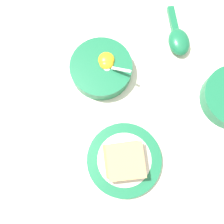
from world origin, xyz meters
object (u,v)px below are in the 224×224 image
toast_sandwich (124,160)px  soup_spoon (178,39)px  egg_bowl (101,67)px  toast_plate (124,160)px

toast_sandwich → soup_spoon: (-0.22, 0.28, -0.02)m
egg_bowl → toast_sandwich: egg_bowl is taller
toast_plate → soup_spoon: 0.36m
egg_bowl → soup_spoon: egg_bowl is taller
toast_plate → toast_sandwich: bearing=-57.7°
egg_bowl → soup_spoon: 0.22m
toast_plate → egg_bowl: bearing=167.1°
toast_plate → toast_sandwich: size_ratio=1.60×
toast_plate → toast_sandwich: toast_sandwich is taller
egg_bowl → toast_sandwich: size_ratio=1.42×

